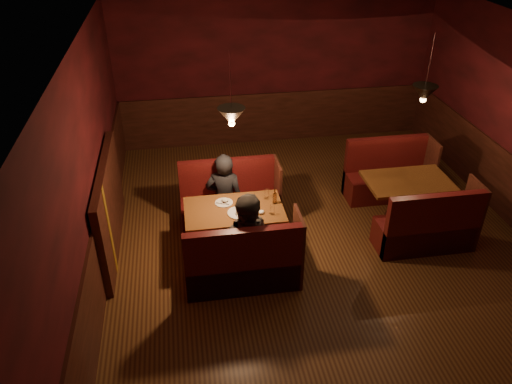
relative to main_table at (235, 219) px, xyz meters
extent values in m
cube|color=#482616|center=(1.23, 0.00, -0.55)|extent=(6.00, 7.00, 0.01)
cube|color=black|center=(1.23, 0.00, 2.36)|extent=(6.00, 7.00, 0.01)
cube|color=black|center=(1.23, 3.50, 0.90)|extent=(6.00, 0.01, 2.90)
cube|color=black|center=(1.23, -3.51, 0.90)|extent=(6.00, 0.01, 2.90)
cube|color=black|center=(-1.77, 0.00, 0.90)|extent=(0.01, 7.00, 2.90)
cube|color=black|center=(1.23, 3.48, -0.05)|extent=(6.00, 0.04, 1.00)
cube|color=black|center=(-1.75, 0.00, -0.05)|extent=(0.04, 7.00, 1.00)
cube|color=black|center=(-1.69, 0.40, 0.10)|extent=(0.10, 2.20, 1.30)
cube|color=#A7771D|center=(-1.64, -0.15, 0.10)|extent=(0.01, 0.12, 1.30)
cylinder|color=#333333|center=(-0.01, 0.00, 1.90)|extent=(0.01, 0.01, 0.80)
cone|color=black|center=(-0.01, 0.00, 1.50)|extent=(0.34, 0.34, 0.22)
sphere|color=#FFBF72|center=(-0.01, 0.00, 1.41)|extent=(0.08, 0.08, 0.08)
cylinder|color=#333333|center=(2.63, 0.37, 1.90)|extent=(0.01, 0.01, 0.80)
cone|color=black|center=(2.63, 0.37, 1.50)|extent=(0.34, 0.34, 0.22)
sphere|color=#FFBF72|center=(2.63, 0.37, 1.41)|extent=(0.08, 0.08, 0.08)
cube|color=brown|center=(-0.01, 0.00, 0.14)|extent=(1.33, 0.81, 0.05)
cylinder|color=black|center=(-0.01, 0.00, -0.22)|extent=(0.13, 0.13, 0.67)
cylinder|color=black|center=(-0.01, 0.00, -0.53)|extent=(0.53, 0.53, 0.04)
cylinder|color=silver|center=(0.02, -0.12, 0.17)|extent=(0.27, 0.27, 0.02)
cube|color=black|center=(0.06, -0.13, 0.20)|extent=(0.09, 0.08, 0.03)
ellipsoid|color=silver|center=(0.02, -0.14, 0.21)|extent=(0.07, 0.07, 0.05)
cube|color=tan|center=(0.06, -0.18, 0.20)|extent=(0.07, 0.04, 0.03)
cylinder|color=silver|center=(-0.01, -0.19, 0.18)|extent=(0.03, 0.12, 0.01)
cylinder|color=silver|center=(-0.13, 0.16, 0.17)|extent=(0.25, 0.25, 0.01)
ellipsoid|color=beige|center=(-0.12, 0.18, 0.20)|extent=(0.10, 0.10, 0.05)
cube|color=silver|center=(-0.16, 0.12, 0.18)|extent=(0.18, 0.08, 0.00)
cylinder|color=white|center=(0.26, 0.01, 0.20)|extent=(0.05, 0.05, 0.08)
cylinder|color=white|center=(0.47, 0.19, 0.23)|extent=(0.07, 0.07, 0.14)
cylinder|color=white|center=(0.47, -0.20, 0.23)|extent=(0.07, 0.07, 0.14)
cylinder|color=#47230F|center=(0.55, 0.05, 0.24)|extent=(0.06, 0.06, 0.15)
cylinder|color=#47230F|center=(0.55, 0.05, 0.35)|extent=(0.02, 0.02, 0.07)
ellipsoid|color=white|center=(0.33, -0.17, 0.18)|extent=(0.11, 0.11, 0.04)
cube|color=black|center=(-0.01, 0.69, -0.34)|extent=(1.43, 0.52, 0.43)
cube|color=black|center=(-0.01, 0.89, -0.05)|extent=(1.43, 0.11, 1.00)
cube|color=black|center=(0.72, 0.69, -0.05)|extent=(0.04, 0.52, 1.00)
cube|color=black|center=(-0.01, -0.69, -0.34)|extent=(1.43, 0.52, 0.43)
cube|color=black|center=(-0.01, -0.89, -0.05)|extent=(1.43, 0.11, 1.00)
cube|color=black|center=(0.72, -0.69, -0.05)|extent=(0.04, 0.52, 1.00)
cube|color=brown|center=(2.63, 0.37, 0.13)|extent=(1.25, 0.80, 0.05)
cylinder|color=black|center=(2.63, 0.37, -0.22)|extent=(0.13, 0.13, 0.66)
cylinder|color=black|center=(2.63, 0.37, -0.53)|extent=(0.53, 0.53, 0.04)
cube|color=black|center=(2.63, 1.05, -0.34)|extent=(1.34, 0.52, 0.42)
cube|color=black|center=(2.63, 1.25, -0.06)|extent=(1.34, 0.11, 0.99)
cube|color=black|center=(3.32, 1.05, -0.06)|extent=(0.04, 0.52, 0.99)
cube|color=black|center=(2.63, -0.31, -0.34)|extent=(1.34, 0.52, 0.42)
cube|color=black|center=(2.63, -0.52, -0.06)|extent=(1.34, 0.11, 0.99)
cube|color=black|center=(3.32, -0.31, -0.06)|extent=(0.04, 0.52, 0.99)
imported|color=black|center=(-0.07, 0.69, 0.22)|extent=(0.63, 0.48, 1.54)
imported|color=#2D2825|center=(0.13, -0.63, 0.26)|extent=(0.84, 0.68, 1.62)
camera|label=1|loc=(-0.62, -5.57, 3.87)|focal=35.00mm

